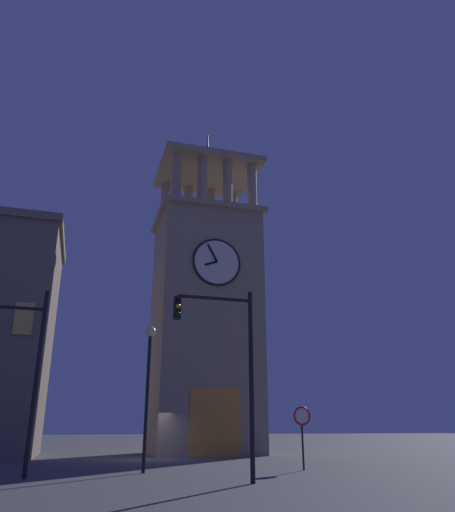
# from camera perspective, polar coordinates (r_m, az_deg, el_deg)

# --- Properties ---
(ground_plane) EXTENTS (200.00, 200.00, 0.00)m
(ground_plane) POSITION_cam_1_polar(r_m,az_deg,el_deg) (29.45, -8.82, -22.34)
(ground_plane) COLOR #4C4C51
(clocktower) EXTENTS (7.54, 6.73, 24.16)m
(clocktower) POSITION_cam_1_polar(r_m,az_deg,el_deg) (35.17, -2.64, -7.36)
(clocktower) COLOR gray
(clocktower) RESTS_ON ground_plane
(traffic_signal_near) EXTENTS (2.79, 0.41, 6.19)m
(traffic_signal_near) POSITION_cam_1_polar(r_m,az_deg,el_deg) (16.74, 0.08, -11.08)
(traffic_signal_near) COLOR black
(traffic_signal_near) RESTS_ON ground_plane
(traffic_signal_far) EXTENTS (3.94, 0.41, 6.63)m
(traffic_signal_far) POSITION_cam_1_polar(r_m,az_deg,el_deg) (19.85, -24.41, -10.07)
(traffic_signal_far) COLOR black
(traffic_signal_far) RESTS_ON ground_plane
(street_lamp) EXTENTS (0.44, 0.44, 5.70)m
(street_lamp) POSITION_cam_1_polar(r_m,az_deg,el_deg) (20.90, -9.18, -12.88)
(street_lamp) COLOR black
(street_lamp) RESTS_ON ground_plane
(no_horn_sign) EXTENTS (0.78, 0.14, 2.51)m
(no_horn_sign) POSITION_cam_1_polar(r_m,az_deg,el_deg) (21.99, 8.67, -18.38)
(no_horn_sign) COLOR black
(no_horn_sign) RESTS_ON ground_plane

